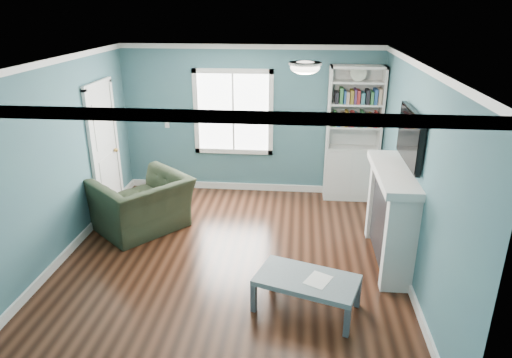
{
  "coord_description": "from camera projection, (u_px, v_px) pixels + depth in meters",
  "views": [
    {
      "loc": [
        0.85,
        -5.28,
        3.23
      ],
      "look_at": [
        0.3,
        0.4,
        1.03
      ],
      "focal_mm": 32.0,
      "sensor_mm": 36.0,
      "label": 1
    }
  ],
  "objects": [
    {
      "name": "bookshelf",
      "position": [
        352.0,
        148.0,
        7.79
      ],
      "size": [
        0.9,
        0.35,
        2.31
      ],
      "color": "silver",
      "rests_on": "ground"
    },
    {
      "name": "window",
      "position": [
        233.0,
        112.0,
        7.96
      ],
      "size": [
        1.4,
        0.06,
        1.5
      ],
      "color": "white",
      "rests_on": "room_walls"
    },
    {
      "name": "room_walls",
      "position": [
        228.0,
        148.0,
        5.58
      ],
      "size": [
        5.0,
        5.0,
        5.0
      ],
      "color": "#3C6474",
      "rests_on": "ground"
    },
    {
      "name": "tv",
      "position": [
        410.0,
        137.0,
        5.51
      ],
      "size": [
        0.06,
        1.1,
        0.65
      ],
      "primitive_type": "cube",
      "color": "black",
      "rests_on": "fireplace"
    },
    {
      "name": "paper_sheet",
      "position": [
        318.0,
        280.0,
        4.98
      ],
      "size": [
        0.35,
        0.37,
        0.0
      ],
      "primitive_type": "cube",
      "rotation": [
        0.0,
        0.0,
        -0.48
      ],
      "color": "white",
      "rests_on": "coffee_table"
    },
    {
      "name": "light_switch",
      "position": [
        167.0,
        125.0,
        8.15
      ],
      "size": [
        0.08,
        0.01,
        0.12
      ],
      "primitive_type": "cube",
      "color": "white",
      "rests_on": "room_walls"
    },
    {
      "name": "door",
      "position": [
        105.0,
        148.0,
        7.26
      ],
      "size": [
        0.12,
        0.98,
        2.17
      ],
      "color": "silver",
      "rests_on": "ground"
    },
    {
      "name": "floor",
      "position": [
        231.0,
        260.0,
        6.15
      ],
      "size": [
        5.0,
        5.0,
        0.0
      ],
      "primitive_type": "plane",
      "color": "black",
      "rests_on": "ground"
    },
    {
      "name": "fireplace",
      "position": [
        391.0,
        217.0,
        5.91
      ],
      "size": [
        0.44,
        1.58,
        1.3
      ],
      "color": "black",
      "rests_on": "ground"
    },
    {
      "name": "recliner",
      "position": [
        141.0,
        196.0,
        6.79
      ],
      "size": [
        1.44,
        1.49,
        1.1
      ],
      "primitive_type": "imported",
      "rotation": [
        0.0,
        0.0,
        -2.27
      ],
      "color": "black",
      "rests_on": "ground"
    },
    {
      "name": "trim",
      "position": [
        229.0,
        174.0,
        5.7
      ],
      "size": [
        4.5,
        5.0,
        2.6
      ],
      "color": "white",
      "rests_on": "ground"
    },
    {
      "name": "ceiling_fixture",
      "position": [
        305.0,
        67.0,
        5.24
      ],
      "size": [
        0.38,
        0.38,
        0.15
      ],
      "color": "white",
      "rests_on": "room_walls"
    },
    {
      "name": "coffee_table",
      "position": [
        307.0,
        282.0,
        5.04
      ],
      "size": [
        1.24,
        0.91,
        0.4
      ],
      "rotation": [
        0.0,
        0.0,
        -0.31
      ],
      "color": "#464C54",
      "rests_on": "ground"
    }
  ]
}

